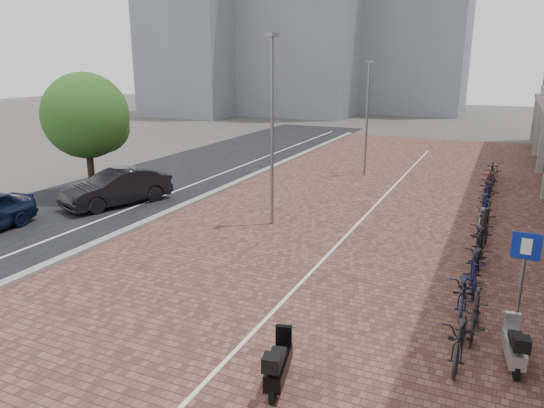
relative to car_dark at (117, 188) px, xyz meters
The scene contains 14 objects.
ground 10.81m from the car_dark, 43.03° to the right, with size 140.00×140.00×0.00m, color #474442.
plaza_brick 10.94m from the car_dark, 25.16° to the left, with size 14.50×42.00×0.04m, color brown.
street_asphalt 4.83m from the car_dark, 103.55° to the left, with size 8.00×50.00×0.03m, color black.
curb 5.46m from the car_dark, 59.07° to the left, with size 0.35×42.00×0.14m, color gray.
lane_line 4.78m from the car_dark, 79.25° to the left, with size 0.12×44.00×0.00m, color white.
parking_line 11.12m from the car_dark, 24.73° to the left, with size 0.10×30.00×0.00m, color white.
car_dark is the anchor object (origin of this frame).
scooter_front 16.56m from the car_dark, 21.73° to the right, with size 0.44×1.40×0.96m, color #B6B7BC, non-canonical shape.
scooter_mid 14.32m from the car_dark, 37.36° to the right, with size 0.46×1.47×1.01m, color black, non-canonical shape.
parking_sign 16.38m from the car_dark, 19.77° to the right, with size 0.55×0.10×2.65m.
lamp_near 7.62m from the car_dark, ahead, with size 0.12×0.12×6.80m, color gray.
lamp_far 13.22m from the car_dark, 51.85° to the left, with size 0.12×0.12×5.92m, color slate.
street_tree 3.63m from the car_dark, 155.39° to the left, with size 3.79×3.79×5.52m.
bike_row 14.68m from the car_dark, 11.16° to the left, with size 1.04×20.39×1.05m.
Camera 1 is at (6.85, -8.93, 5.90)m, focal length 33.53 mm.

